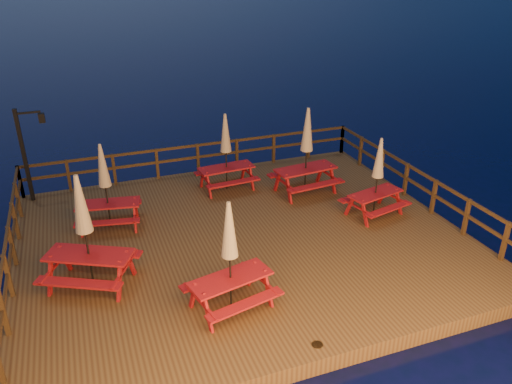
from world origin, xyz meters
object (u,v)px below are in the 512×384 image
(picnic_table_0, at_px, (307,150))
(picnic_table_2, at_px, (226,151))
(lamp_post, at_px, (28,147))
(picnic_table_1, at_px, (377,176))

(picnic_table_0, bearing_deg, picnic_table_2, 147.48)
(lamp_post, bearing_deg, picnic_table_2, -12.84)
(picnic_table_1, height_order, picnic_table_2, picnic_table_2)
(lamp_post, relative_size, picnic_table_1, 1.23)
(lamp_post, bearing_deg, picnic_table_0, -16.97)
(picnic_table_2, bearing_deg, picnic_table_1, -47.38)
(picnic_table_0, bearing_deg, picnic_table_1, -65.83)
(lamp_post, xyz_separation_m, picnic_table_1, (9.54, -4.70, -0.53))
(lamp_post, height_order, picnic_table_2, lamp_post)
(picnic_table_0, xyz_separation_m, picnic_table_2, (-2.34, 1.17, -0.14))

